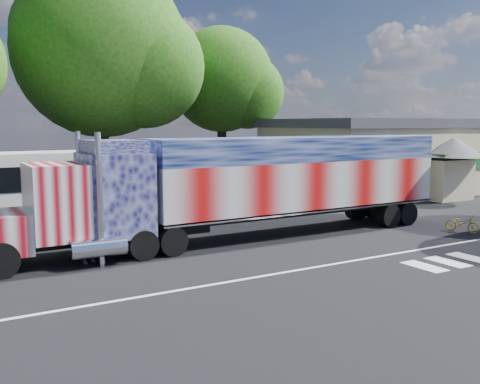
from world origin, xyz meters
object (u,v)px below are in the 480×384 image
bicycle (462,223)px  tree_n_mid (104,51)px  tree_ne_a (223,81)px  semi_truck (247,184)px  coach_bus (64,187)px  woman (89,239)px

bicycle → tree_n_mid: size_ratio=0.10×
tree_n_mid → tree_ne_a: 9.40m
semi_truck → coach_bus: (-6.02, 7.09, -0.53)m
semi_truck → tree_ne_a: tree_ne_a is taller
woman → tree_n_mid: 19.26m
semi_truck → woman: 7.06m
coach_bus → tree_n_mid: bearing=61.5°
coach_bus → bicycle: 18.66m
bicycle → tree_ne_a: (-1.24, 20.34, 7.68)m
coach_bus → bicycle: size_ratio=7.96×
coach_bus → woman: 7.82m
tree_n_mid → woman: bearing=-108.7°
woman → tree_n_mid: size_ratio=0.11×
woman → bicycle: woman is taller
coach_bus → tree_ne_a: tree_ne_a is taller
semi_truck → tree_n_mid: (-1.35, 15.68, 7.14)m
semi_truck → bicycle: (9.13, -3.71, -1.96)m
tree_n_mid → coach_bus: bearing=-118.5°
tree_ne_a → bicycle: bearing=-86.5°
woman → bicycle: bearing=-32.4°
tree_n_mid → tree_ne_a: (9.24, 0.95, -1.43)m
woman → tree_n_mid: bearing=49.8°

